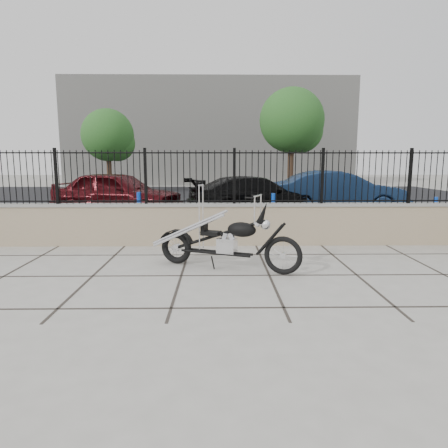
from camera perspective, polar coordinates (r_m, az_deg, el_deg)
ground_plane at (r=6.87m, az=-6.14°, el=-7.37°), size 90.00×90.00×0.00m
parking_lot at (r=19.16m, az=-2.77°, el=3.35°), size 30.00×30.00×0.00m
retaining_wall at (r=9.19m, az=-4.79°, el=-0.05°), size 14.00×0.36×0.96m
iron_fence at (r=9.08m, az=-4.88°, el=6.69°), size 14.00×0.08×1.20m
background_building at (r=33.12m, az=-2.04°, el=12.75°), size 22.00×6.00×8.00m
chopper_motorcycle at (r=7.10m, az=0.04°, el=-0.39°), size 2.54×1.39×1.54m
car_red at (r=14.49m, az=-15.01°, el=4.26°), size 4.93×3.11×1.56m
car_black at (r=14.02m, az=4.50°, el=4.01°), size 5.13×3.34×1.38m
car_blue at (r=14.99m, az=15.95°, el=4.36°), size 4.75×1.75×1.55m
bollard_a at (r=11.31m, az=-11.97°, el=1.79°), size 0.15×0.15×1.06m
bollard_b at (r=11.98m, az=7.02°, el=2.08°), size 0.13×0.13×0.96m
bollard_c at (r=12.96m, az=27.90°, el=1.46°), size 0.12×0.12×0.89m
tree_left at (r=23.79m, az=-16.30°, el=12.41°), size 2.90×2.90×4.90m
tree_right at (r=23.51m, az=9.66°, el=14.79°), size 3.63×3.63×6.12m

